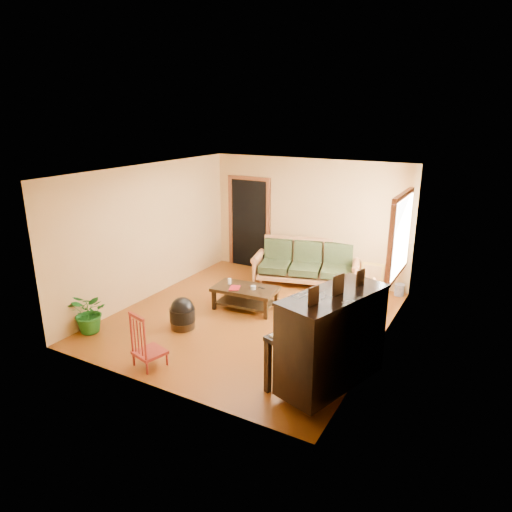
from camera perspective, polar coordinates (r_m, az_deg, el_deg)
The scene contains 16 objects.
floor at distance 8.25m, azimuth -0.69°, elevation -7.68°, with size 5.00×5.00×0.00m, color #612E0C.
doorway at distance 10.63m, azimuth -0.85°, elevation 4.00°, with size 1.08×0.16×2.05m, color black.
window at distance 8.17m, azimuth 17.59°, elevation 2.43°, with size 0.12×1.36×1.46m, color white.
sofa at distance 9.69m, azimuth 6.24°, elevation -0.91°, with size 2.17×0.91×0.93m, color #A1633B.
coffee_table at distance 8.51m, azimuth -1.35°, elevation -5.29°, with size 1.17×0.64×0.43m, color black.
armchair at distance 8.05m, azimuth 12.54°, elevation -5.84°, with size 0.72×0.76×0.76m, color #A1633B.
piano at distance 6.07m, azimuth 9.44°, elevation -10.56°, with size 0.91×1.54×1.36m, color black.
footstool at distance 7.89m, azimuth -9.17°, elevation -7.50°, with size 0.43×0.43×0.41m, color black.
red_chair at distance 6.78m, azimuth -13.25°, elevation -10.06°, with size 0.40×0.43×0.85m, color maroon.
leaning_frame at distance 9.65m, azimuth 14.28°, elevation -2.47°, with size 0.45×0.10×0.60m, color gold.
ceramic_crock at distance 9.58m, azimuth 17.48°, elevation -4.05°, with size 0.19×0.19×0.24m, color #3758A5.
potted_plant at distance 8.06m, azimuth -20.03°, elevation -6.65°, with size 0.64×0.56×0.71m, color #1C611B.
book at distance 8.38m, azimuth -3.30°, elevation -4.01°, with size 0.19×0.25×0.02m, color maroon.
candle at distance 8.59m, azimuth -3.33°, elevation -3.17°, with size 0.06×0.06×0.11m, color white.
glass_jar at distance 8.33m, azimuth -0.35°, elevation -3.97°, with size 0.10×0.10×0.07m, color silver.
remote at distance 8.39m, azimuth 0.67°, elevation -4.00°, with size 0.13×0.04×0.01m, color black.
Camera 1 is at (3.72, -6.47, 3.51)m, focal length 32.00 mm.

